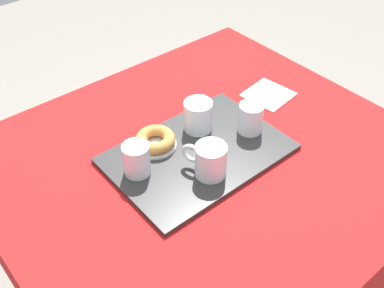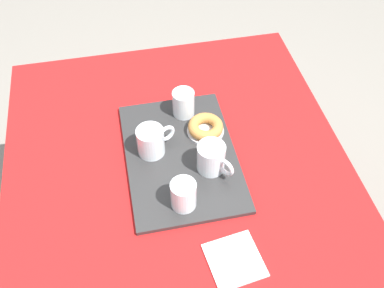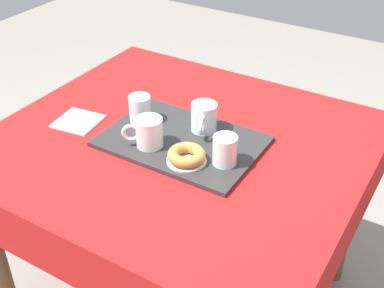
% 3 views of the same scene
% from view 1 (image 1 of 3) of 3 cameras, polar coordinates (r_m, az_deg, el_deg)
% --- Properties ---
extents(dining_table, '(1.13, 1.02, 0.75)m').
position_cam_1_polar(dining_table, '(1.32, 1.72, -4.72)').
color(dining_table, red).
rests_on(dining_table, ground).
extents(serving_tray, '(0.47, 0.33, 0.01)m').
position_cam_1_polar(serving_tray, '(1.24, 0.73, -1.20)').
color(serving_tray, '#2D2D2D').
rests_on(serving_tray, dining_table).
extents(tea_mug_left, '(0.08, 0.12, 0.09)m').
position_cam_1_polar(tea_mug_left, '(1.15, 2.25, -2.15)').
color(tea_mug_left, white).
rests_on(tea_mug_left, serving_tray).
extents(tea_mug_right, '(0.11, 0.09, 0.09)m').
position_cam_1_polar(tea_mug_right, '(1.29, 0.79, 3.50)').
color(tea_mug_right, white).
rests_on(tea_mug_right, serving_tray).
extents(water_glass_near, '(0.07, 0.07, 0.09)m').
position_cam_1_polar(water_glass_near, '(1.29, 7.31, 3.07)').
color(water_glass_near, white).
rests_on(water_glass_near, serving_tray).
extents(water_glass_far, '(0.07, 0.07, 0.09)m').
position_cam_1_polar(water_glass_far, '(1.16, -6.92, -2.06)').
color(water_glass_far, white).
rests_on(water_glass_far, serving_tray).
extents(donut_plate_left, '(0.12, 0.12, 0.01)m').
position_cam_1_polar(donut_plate_left, '(1.26, -4.55, -0.11)').
color(donut_plate_left, silver).
rests_on(donut_plate_left, serving_tray).
extents(sugar_donut_left, '(0.11, 0.11, 0.03)m').
position_cam_1_polar(sugar_donut_left, '(1.24, -4.60, 0.58)').
color(sugar_donut_left, '#BC7F3D').
rests_on(sugar_donut_left, donut_plate_left).
extents(paper_napkin, '(0.15, 0.15, 0.01)m').
position_cam_1_polar(paper_napkin, '(1.49, 9.52, 6.09)').
color(paper_napkin, white).
rests_on(paper_napkin, dining_table).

